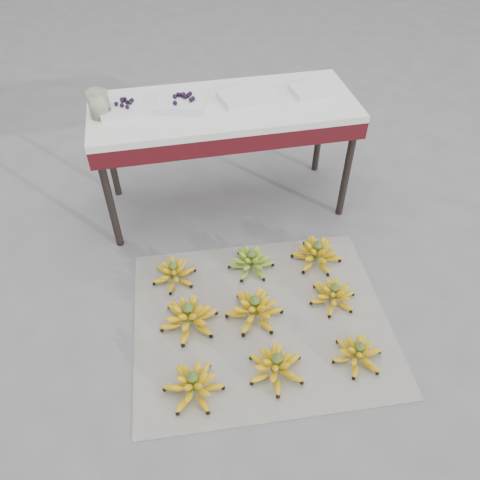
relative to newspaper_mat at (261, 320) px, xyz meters
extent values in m
plane|color=#5C5C5E|center=(0.10, 0.05, 0.00)|extent=(60.00, 60.00, 0.00)
cube|color=silver|center=(0.00, 0.00, 0.00)|extent=(1.31, 1.12, 0.01)
ellipsoid|color=gold|center=(-0.38, -0.31, 0.04)|extent=(0.34, 0.34, 0.08)
ellipsoid|color=gold|center=(-0.38, -0.31, 0.08)|extent=(0.24, 0.24, 0.06)
ellipsoid|color=gold|center=(-0.38, -0.31, 0.11)|extent=(0.15, 0.15, 0.05)
cylinder|color=#486025|center=(-0.38, -0.31, 0.08)|extent=(0.04, 0.04, 0.11)
cone|color=#486025|center=(-0.38, -0.31, 0.14)|extent=(0.05, 0.05, 0.04)
ellipsoid|color=gold|center=(0.00, -0.30, 0.04)|extent=(0.26, 0.26, 0.08)
ellipsoid|color=gold|center=(0.00, -0.30, 0.08)|extent=(0.18, 0.18, 0.06)
ellipsoid|color=gold|center=(0.00, -0.30, 0.11)|extent=(0.12, 0.12, 0.05)
cylinder|color=#486025|center=(0.00, -0.30, 0.08)|extent=(0.04, 0.04, 0.11)
cone|color=#486025|center=(0.00, -0.30, 0.14)|extent=(0.05, 0.05, 0.04)
ellipsoid|color=gold|center=(0.38, -0.31, 0.04)|extent=(0.28, 0.28, 0.07)
ellipsoid|color=gold|center=(0.38, -0.31, 0.07)|extent=(0.20, 0.20, 0.05)
ellipsoid|color=gold|center=(0.38, -0.31, 0.10)|extent=(0.13, 0.13, 0.04)
cylinder|color=#486025|center=(0.38, -0.31, 0.07)|extent=(0.04, 0.04, 0.09)
cone|color=#486025|center=(0.38, -0.31, 0.13)|extent=(0.04, 0.04, 0.03)
ellipsoid|color=gold|center=(-0.35, 0.05, 0.04)|extent=(0.33, 0.33, 0.08)
ellipsoid|color=gold|center=(-0.35, 0.05, 0.08)|extent=(0.23, 0.23, 0.06)
ellipsoid|color=gold|center=(-0.35, 0.05, 0.12)|extent=(0.15, 0.15, 0.05)
cylinder|color=#486025|center=(-0.35, 0.05, 0.08)|extent=(0.05, 0.05, 0.12)
cone|color=#486025|center=(-0.35, 0.05, 0.16)|extent=(0.05, 0.05, 0.04)
ellipsoid|color=gold|center=(-0.03, 0.03, 0.04)|extent=(0.36, 0.36, 0.08)
ellipsoid|color=gold|center=(-0.03, 0.03, 0.08)|extent=(0.26, 0.26, 0.06)
ellipsoid|color=gold|center=(-0.03, 0.03, 0.11)|extent=(0.17, 0.17, 0.05)
cylinder|color=#486025|center=(-0.03, 0.03, 0.08)|extent=(0.05, 0.05, 0.11)
cone|color=#486025|center=(-0.03, 0.03, 0.15)|extent=(0.05, 0.05, 0.04)
ellipsoid|color=gold|center=(0.39, 0.04, 0.04)|extent=(0.28, 0.28, 0.07)
ellipsoid|color=gold|center=(0.39, 0.04, 0.07)|extent=(0.20, 0.20, 0.05)
ellipsoid|color=gold|center=(0.39, 0.04, 0.10)|extent=(0.13, 0.13, 0.04)
cylinder|color=#486025|center=(0.39, 0.04, 0.07)|extent=(0.04, 0.04, 0.10)
cone|color=#486025|center=(0.39, 0.04, 0.13)|extent=(0.05, 0.05, 0.04)
ellipsoid|color=gold|center=(-0.39, 0.35, 0.04)|extent=(0.28, 0.28, 0.07)
ellipsoid|color=gold|center=(-0.39, 0.35, 0.07)|extent=(0.20, 0.20, 0.05)
ellipsoid|color=gold|center=(-0.39, 0.35, 0.10)|extent=(0.13, 0.13, 0.04)
cylinder|color=#486025|center=(-0.39, 0.35, 0.07)|extent=(0.04, 0.04, 0.10)
cone|color=#486025|center=(-0.39, 0.35, 0.13)|extent=(0.05, 0.05, 0.03)
ellipsoid|color=olive|center=(0.03, 0.35, 0.04)|extent=(0.30, 0.30, 0.07)
ellipsoid|color=olive|center=(0.03, 0.35, 0.07)|extent=(0.21, 0.21, 0.05)
ellipsoid|color=olive|center=(0.03, 0.35, 0.10)|extent=(0.14, 0.14, 0.05)
cylinder|color=#486025|center=(0.03, 0.35, 0.07)|extent=(0.04, 0.04, 0.10)
cone|color=#486025|center=(0.03, 0.35, 0.13)|extent=(0.05, 0.05, 0.04)
ellipsoid|color=gold|center=(0.39, 0.33, 0.04)|extent=(0.33, 0.33, 0.08)
ellipsoid|color=gold|center=(0.39, 0.33, 0.08)|extent=(0.23, 0.23, 0.06)
ellipsoid|color=gold|center=(0.39, 0.33, 0.11)|extent=(0.15, 0.15, 0.05)
cylinder|color=#486025|center=(0.39, 0.33, 0.08)|extent=(0.04, 0.04, 0.11)
cone|color=#486025|center=(0.39, 0.33, 0.15)|extent=(0.05, 0.05, 0.04)
cylinder|color=black|center=(-0.68, 0.70, 0.32)|extent=(0.04, 0.04, 0.65)
cylinder|color=black|center=(0.67, 0.70, 0.32)|extent=(0.04, 0.04, 0.65)
cylinder|color=black|center=(-0.68, 1.18, 0.32)|extent=(0.04, 0.04, 0.65)
cylinder|color=black|center=(0.67, 1.18, 0.32)|extent=(0.04, 0.04, 0.65)
cube|color=#450D0D|center=(0.00, 0.94, 0.60)|extent=(1.44, 0.58, 0.10)
cube|color=silver|center=(0.00, 0.94, 0.67)|extent=(1.44, 0.58, 0.04)
cube|color=silver|center=(-0.54, 0.96, 0.71)|extent=(0.25, 0.20, 0.04)
sphere|color=black|center=(-0.51, 0.92, 0.74)|extent=(0.02, 0.02, 0.02)
sphere|color=black|center=(-0.53, 1.00, 0.74)|extent=(0.02, 0.02, 0.02)
sphere|color=black|center=(-0.53, 0.94, 0.74)|extent=(0.02, 0.02, 0.02)
sphere|color=black|center=(-0.60, 0.92, 0.74)|extent=(0.02, 0.02, 0.02)
sphere|color=black|center=(-0.49, 0.97, 0.74)|extent=(0.02, 0.02, 0.02)
sphere|color=black|center=(-0.51, 0.97, 0.74)|extent=(0.02, 0.02, 0.02)
sphere|color=black|center=(-0.52, 1.00, 0.74)|extent=(0.02, 0.02, 0.02)
sphere|color=black|center=(-0.53, 0.99, 0.74)|extent=(0.02, 0.02, 0.02)
sphere|color=black|center=(-0.49, 0.96, 0.74)|extent=(0.02, 0.02, 0.02)
sphere|color=black|center=(-0.48, 0.98, 0.74)|extent=(0.02, 0.02, 0.02)
sphere|color=black|center=(-0.56, 0.96, 0.74)|extent=(0.02, 0.02, 0.02)
cube|color=silver|center=(-0.23, 0.94, 0.71)|extent=(0.29, 0.24, 0.04)
sphere|color=black|center=(-0.22, 0.98, 0.74)|extent=(0.02, 0.02, 0.02)
sphere|color=black|center=(-0.26, 0.97, 0.74)|extent=(0.02, 0.02, 0.02)
sphere|color=black|center=(-0.17, 0.93, 0.74)|extent=(0.02, 0.02, 0.02)
sphere|color=black|center=(-0.21, 0.97, 0.74)|extent=(0.02, 0.02, 0.02)
sphere|color=black|center=(-0.24, 0.99, 0.74)|extent=(0.02, 0.02, 0.02)
sphere|color=black|center=(-0.17, 0.99, 0.74)|extent=(0.02, 0.02, 0.02)
sphere|color=black|center=(-0.21, 0.99, 0.74)|extent=(0.02, 0.02, 0.02)
sphere|color=black|center=(-0.20, 0.96, 0.74)|extent=(0.02, 0.02, 0.02)
sphere|color=black|center=(-0.19, 0.97, 0.74)|extent=(0.02, 0.02, 0.02)
sphere|color=black|center=(-0.18, 0.92, 0.74)|extent=(0.02, 0.02, 0.02)
sphere|color=black|center=(-0.26, 0.90, 0.74)|extent=(0.02, 0.02, 0.02)
cube|color=silver|center=(0.11, 0.96, 0.71)|extent=(0.28, 0.22, 0.04)
cube|color=silver|center=(0.50, 0.96, 0.71)|extent=(0.24, 0.19, 0.04)
cylinder|color=beige|center=(-0.64, 0.93, 0.76)|extent=(0.14, 0.14, 0.14)
camera|label=1|loc=(-0.39, -1.35, 1.91)|focal=35.00mm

